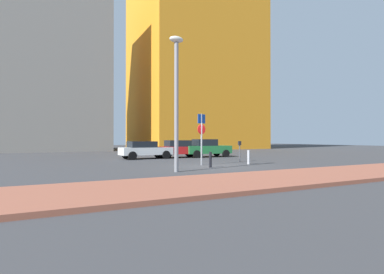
{
  "coord_description": "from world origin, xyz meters",
  "views": [
    {
      "loc": [
        -8.59,
        -14.53,
        1.58
      ],
      "look_at": [
        0.61,
        3.84,
        1.71
      ],
      "focal_mm": 27.41,
      "sensor_mm": 36.0,
      "label": 1
    }
  ],
  "objects_px": {
    "parked_car_green": "(207,148)",
    "parking_sign_post": "(202,133)",
    "parking_meter": "(240,148)",
    "parked_car_red": "(179,149)",
    "traffic_bollard_near": "(249,157)",
    "parked_car_white": "(145,150)",
    "street_lamp": "(176,91)",
    "traffic_bollard_mid": "(210,160)"
  },
  "relations": [
    {
      "from": "parked_car_green",
      "to": "parking_sign_post",
      "type": "bearing_deg",
      "value": -121.69
    },
    {
      "from": "parking_sign_post",
      "to": "parking_meter",
      "type": "height_order",
      "value": "parking_sign_post"
    },
    {
      "from": "parked_car_red",
      "to": "traffic_bollard_near",
      "type": "xyz_separation_m",
      "value": [
        1.21,
        -7.84,
        -0.32
      ]
    },
    {
      "from": "parked_car_red",
      "to": "parked_car_green",
      "type": "height_order",
      "value": "parked_car_green"
    },
    {
      "from": "parked_car_green",
      "to": "traffic_bollard_near",
      "type": "relative_size",
      "value": 4.73
    },
    {
      "from": "parked_car_white",
      "to": "parked_car_red",
      "type": "bearing_deg",
      "value": 2.8
    },
    {
      "from": "parking_sign_post",
      "to": "street_lamp",
      "type": "distance_m",
      "value": 4.29
    },
    {
      "from": "parked_car_green",
      "to": "parking_sign_post",
      "type": "height_order",
      "value": "parking_sign_post"
    },
    {
      "from": "parking_sign_post",
      "to": "traffic_bollard_mid",
      "type": "height_order",
      "value": "parking_sign_post"
    },
    {
      "from": "street_lamp",
      "to": "traffic_bollard_mid",
      "type": "relative_size",
      "value": 7.52
    },
    {
      "from": "street_lamp",
      "to": "traffic_bollard_mid",
      "type": "xyz_separation_m",
      "value": [
        2.56,
        1.17,
        -3.42
      ]
    },
    {
      "from": "parked_car_green",
      "to": "street_lamp",
      "type": "height_order",
      "value": "street_lamp"
    },
    {
      "from": "traffic_bollard_near",
      "to": "parking_meter",
      "type": "bearing_deg",
      "value": 71.84
    },
    {
      "from": "parked_car_green",
      "to": "traffic_bollard_mid",
      "type": "distance_m",
      "value": 9.27
    },
    {
      "from": "street_lamp",
      "to": "traffic_bollard_near",
      "type": "xyz_separation_m",
      "value": [
        5.71,
        1.88,
        -3.42
      ]
    },
    {
      "from": "parking_meter",
      "to": "traffic_bollard_mid",
      "type": "distance_m",
      "value": 4.47
    },
    {
      "from": "traffic_bollard_near",
      "to": "traffic_bollard_mid",
      "type": "bearing_deg",
      "value": -167.34
    },
    {
      "from": "parked_car_red",
      "to": "parking_meter",
      "type": "xyz_separation_m",
      "value": [
        1.77,
        -6.11,
        0.17
      ]
    },
    {
      "from": "street_lamp",
      "to": "parked_car_white",
      "type": "bearing_deg",
      "value": 81.36
    },
    {
      "from": "parking_sign_post",
      "to": "traffic_bollard_near",
      "type": "distance_m",
      "value": 3.37
    },
    {
      "from": "parked_car_red",
      "to": "traffic_bollard_near",
      "type": "height_order",
      "value": "parked_car_red"
    },
    {
      "from": "street_lamp",
      "to": "traffic_bollard_near",
      "type": "distance_m",
      "value": 6.92
    },
    {
      "from": "parking_sign_post",
      "to": "parking_meter",
      "type": "xyz_separation_m",
      "value": [
        3.49,
        0.97,
        -1.02
      ]
    },
    {
      "from": "parked_car_green",
      "to": "traffic_bollard_mid",
      "type": "xyz_separation_m",
      "value": [
        -4.37,
        -8.17,
        -0.35
      ]
    },
    {
      "from": "parked_car_white",
      "to": "street_lamp",
      "type": "height_order",
      "value": "street_lamp"
    },
    {
      "from": "traffic_bollard_near",
      "to": "traffic_bollard_mid",
      "type": "distance_m",
      "value": 3.24
    },
    {
      "from": "parked_car_red",
      "to": "parking_sign_post",
      "type": "height_order",
      "value": "parking_sign_post"
    },
    {
      "from": "parked_car_green",
      "to": "traffic_bollard_near",
      "type": "distance_m",
      "value": 7.56
    },
    {
      "from": "parked_car_white",
      "to": "street_lamp",
      "type": "xyz_separation_m",
      "value": [
        -1.45,
        -9.57,
        3.12
      ]
    },
    {
      "from": "traffic_bollard_mid",
      "to": "parking_meter",
      "type": "bearing_deg",
      "value": 33.16
    },
    {
      "from": "parking_sign_post",
      "to": "parking_meter",
      "type": "bearing_deg",
      "value": 15.53
    },
    {
      "from": "parking_sign_post",
      "to": "street_lamp",
      "type": "bearing_deg",
      "value": -136.66
    },
    {
      "from": "parking_meter",
      "to": "traffic_bollard_near",
      "type": "relative_size",
      "value": 1.63
    },
    {
      "from": "traffic_bollard_near",
      "to": "traffic_bollard_mid",
      "type": "relative_size",
      "value": 1.01
    },
    {
      "from": "parking_sign_post",
      "to": "traffic_bollard_near",
      "type": "bearing_deg",
      "value": -14.49
    },
    {
      "from": "parking_meter",
      "to": "street_lamp",
      "type": "xyz_separation_m",
      "value": [
        -6.28,
        -3.6,
        2.93
      ]
    },
    {
      "from": "parked_car_white",
      "to": "parking_meter",
      "type": "height_order",
      "value": "parking_meter"
    },
    {
      "from": "parked_car_red",
      "to": "parking_meter",
      "type": "bearing_deg",
      "value": -73.83
    },
    {
      "from": "street_lamp",
      "to": "parked_car_green",
      "type": "bearing_deg",
      "value": 53.42
    },
    {
      "from": "parked_car_white",
      "to": "parking_meter",
      "type": "distance_m",
      "value": 7.67
    },
    {
      "from": "parked_car_white",
      "to": "street_lamp",
      "type": "relative_size",
      "value": 0.63
    },
    {
      "from": "parking_sign_post",
      "to": "street_lamp",
      "type": "relative_size",
      "value": 0.48
    }
  ]
}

